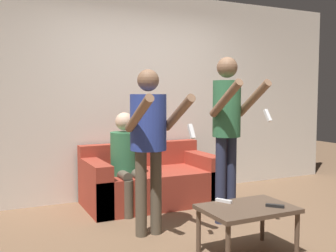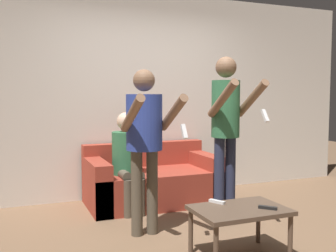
{
  "view_description": "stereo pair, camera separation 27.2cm",
  "coord_description": "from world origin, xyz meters",
  "px_view_note": "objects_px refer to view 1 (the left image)",
  "views": [
    {
      "loc": [
        -1.9,
        -3.17,
        1.35
      ],
      "look_at": [
        -0.04,
        0.75,
        1.0
      ],
      "focal_mm": 42.0,
      "sensor_mm": 36.0,
      "label": 1
    },
    {
      "loc": [
        -1.66,
        -3.28,
        1.35
      ],
      "look_at": [
        -0.04,
        0.75,
        1.0
      ],
      "focal_mm": 42.0,
      "sensor_mm": 36.0,
      "label": 2
    }
  ],
  "objects_px": {
    "person_seated": "(126,157)",
    "remote_near": "(275,206)",
    "person_standing_right": "(228,121)",
    "coffee_table": "(247,212)",
    "remote_far": "(224,201)",
    "person_standing_left": "(149,132)",
    "couch": "(150,182)"
  },
  "relations": [
    {
      "from": "person_seated",
      "to": "person_standing_right",
      "type": "bearing_deg",
      "value": -46.49
    },
    {
      "from": "couch",
      "to": "coffee_table",
      "type": "xyz_separation_m",
      "value": [
        0.12,
        -1.83,
        0.11
      ]
    },
    {
      "from": "person_standing_left",
      "to": "person_seated",
      "type": "height_order",
      "value": "person_standing_left"
    },
    {
      "from": "remote_near",
      "to": "remote_far",
      "type": "height_order",
      "value": "same"
    },
    {
      "from": "person_seated",
      "to": "remote_near",
      "type": "height_order",
      "value": "person_seated"
    },
    {
      "from": "person_seated",
      "to": "coffee_table",
      "type": "distance_m",
      "value": 1.74
    },
    {
      "from": "person_seated",
      "to": "coffee_table",
      "type": "relative_size",
      "value": 1.5
    },
    {
      "from": "person_seated",
      "to": "remote_far",
      "type": "xyz_separation_m",
      "value": [
        0.39,
        -1.45,
        -0.2
      ]
    },
    {
      "from": "person_standing_right",
      "to": "person_seated",
      "type": "relative_size",
      "value": 1.52
    },
    {
      "from": "person_seated",
      "to": "remote_near",
      "type": "relative_size",
      "value": 8.59
    },
    {
      "from": "person_seated",
      "to": "remote_near",
      "type": "xyz_separation_m",
      "value": [
        0.68,
        -1.76,
        -0.2
      ]
    },
    {
      "from": "person_standing_left",
      "to": "coffee_table",
      "type": "distance_m",
      "value": 1.15
    },
    {
      "from": "person_standing_right",
      "to": "remote_far",
      "type": "xyz_separation_m",
      "value": [
        -0.43,
        -0.59,
        -0.64
      ]
    },
    {
      "from": "person_standing_left",
      "to": "remote_near",
      "type": "height_order",
      "value": "person_standing_left"
    },
    {
      "from": "person_standing_right",
      "to": "remote_near",
      "type": "distance_m",
      "value": 1.12
    },
    {
      "from": "couch",
      "to": "remote_far",
      "type": "xyz_separation_m",
      "value": [
        0.01,
        -1.63,
        0.17
      ]
    },
    {
      "from": "person_seated",
      "to": "person_standing_left",
      "type": "bearing_deg",
      "value": -94.58
    },
    {
      "from": "person_standing_left",
      "to": "person_standing_right",
      "type": "xyz_separation_m",
      "value": [
        0.88,
        0.0,
        0.08
      ]
    },
    {
      "from": "person_seated",
      "to": "coffee_table",
      "type": "xyz_separation_m",
      "value": [
        0.49,
        -1.65,
        -0.26
      ]
    },
    {
      "from": "person_standing_right",
      "to": "person_standing_left",
      "type": "bearing_deg",
      "value": -179.97
    },
    {
      "from": "person_standing_left",
      "to": "coffee_table",
      "type": "bearing_deg",
      "value": -54.67
    },
    {
      "from": "couch",
      "to": "person_standing_left",
      "type": "height_order",
      "value": "person_standing_left"
    },
    {
      "from": "couch",
      "to": "remote_near",
      "type": "distance_m",
      "value": 1.97
    },
    {
      "from": "person_standing_right",
      "to": "remote_near",
      "type": "xyz_separation_m",
      "value": [
        -0.13,
        -0.9,
        -0.64
      ]
    },
    {
      "from": "person_standing_left",
      "to": "remote_far",
      "type": "relative_size",
      "value": 10.63
    },
    {
      "from": "person_seated",
      "to": "remote_far",
      "type": "relative_size",
      "value": 7.67
    },
    {
      "from": "person_standing_left",
      "to": "person_standing_right",
      "type": "distance_m",
      "value": 0.89
    },
    {
      "from": "person_standing_right",
      "to": "coffee_table",
      "type": "distance_m",
      "value": 1.11
    },
    {
      "from": "person_standing_right",
      "to": "remote_far",
      "type": "height_order",
      "value": "person_standing_right"
    },
    {
      "from": "coffee_table",
      "to": "remote_far",
      "type": "xyz_separation_m",
      "value": [
        -0.1,
        0.2,
        0.06
      ]
    },
    {
      "from": "remote_near",
      "to": "remote_far",
      "type": "distance_m",
      "value": 0.43
    },
    {
      "from": "couch",
      "to": "person_standing_left",
      "type": "bearing_deg",
      "value": -112.99
    }
  ]
}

